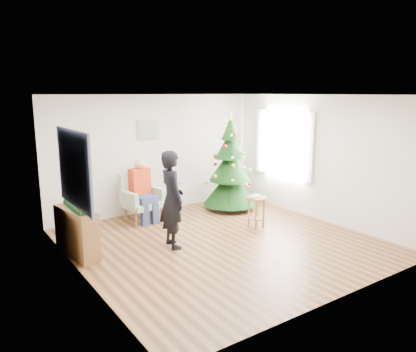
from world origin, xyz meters
TOP-DOWN VIEW (x-y plane):
  - floor at (0.00, 0.00)m, footprint 5.00×5.00m
  - ceiling at (0.00, 0.00)m, footprint 5.00×5.00m
  - wall_back at (0.00, 2.50)m, footprint 5.00×0.00m
  - wall_front at (0.00, -2.50)m, footprint 5.00×0.00m
  - wall_left at (-2.50, 0.00)m, footprint 0.00×5.00m
  - wall_right at (2.50, 0.00)m, footprint 0.00×5.00m
  - window_panel at (2.47, 1.00)m, footprint 0.04×1.30m
  - curtains at (2.44, 1.00)m, footprint 0.05×1.75m
  - christmas_tree at (1.41, 1.63)m, footprint 1.20×1.20m
  - stool at (1.04, 0.28)m, footprint 0.41×0.41m
  - laptop at (1.04, 0.28)m, footprint 0.40×0.36m
  - armchair at (-0.64, 1.97)m, footprint 0.85×0.80m
  - seated_person at (-0.63, 1.92)m, footprint 0.47×0.65m
  - standing_man at (-0.84, 0.33)m, footprint 0.48×0.67m
  - game_controller at (-0.66, 0.30)m, footprint 0.05×0.13m
  - console at (-2.33, 0.84)m, footprint 0.47×1.04m
  - garland at (-2.33, 0.84)m, footprint 0.14×0.90m
  - tapestry at (-2.46, 0.30)m, footprint 0.03×1.50m
  - framed_picture at (-0.20, 2.46)m, footprint 0.52×0.05m

SIDE VIEW (x-z plane):
  - floor at x=0.00m, z-range 0.00..0.00m
  - stool at x=1.04m, z-range 0.01..0.63m
  - armchair at x=-0.64m, z-range -0.13..0.87m
  - console at x=-2.33m, z-range 0.00..0.80m
  - laptop at x=1.04m, z-range 0.62..0.65m
  - seated_person at x=-0.63m, z-range 0.02..1.34m
  - garland at x=-2.33m, z-range 0.75..0.89m
  - standing_man at x=-0.84m, z-range 0.00..1.69m
  - christmas_tree at x=1.41m, z-range -0.11..2.07m
  - game_controller at x=-0.66m, z-range 1.11..1.15m
  - wall_back at x=0.00m, z-range -1.20..3.80m
  - wall_front at x=0.00m, z-range -1.20..3.80m
  - wall_left at x=-2.50m, z-range -1.20..3.80m
  - wall_right at x=2.50m, z-range -1.20..3.80m
  - window_panel at x=2.47m, z-range 0.80..2.20m
  - curtains at x=2.44m, z-range 0.75..2.25m
  - tapestry at x=-2.46m, z-range 0.98..2.12m
  - framed_picture at x=-0.20m, z-range 1.64..2.06m
  - ceiling at x=0.00m, z-range 2.60..2.60m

